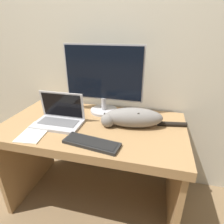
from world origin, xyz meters
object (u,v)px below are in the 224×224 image
object	(u,v)px
laptop	(59,118)
external_keyboard	(92,143)
monitor	(103,78)
cat	(132,117)

from	to	relation	value
laptop	external_keyboard	world-z (taller)	laptop
laptop	external_keyboard	bearing A→B (deg)	-32.18
monitor	laptop	distance (m)	0.45
cat	monitor	bearing A→B (deg)	133.92
monitor	laptop	size ratio (longest dim) A/B	1.84
laptop	external_keyboard	size ratio (longest dim) A/B	0.95
laptop	cat	distance (m)	0.52
monitor	cat	xyz separation A→B (m)	(0.26, -0.20, -0.21)
laptop	external_keyboard	distance (m)	0.38
external_keyboard	cat	size ratio (longest dim) A/B	0.60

